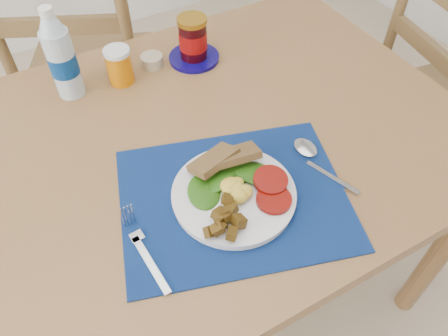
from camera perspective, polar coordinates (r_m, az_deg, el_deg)
name	(u,v)px	position (r m, az deg, el deg)	size (l,w,h in m)	color
table	(173,172)	(1.04, -6.74, -0.56)	(1.40, 0.90, 0.75)	brown
chair_far	(79,48)	(1.62, -18.46, 14.63)	(0.58, 0.57, 1.20)	brown
chair_end	(442,77)	(1.65, 26.55, 10.53)	(0.45, 0.47, 1.10)	brown
placemat	(234,198)	(0.88, 1.27, -3.93)	(0.45, 0.35, 0.00)	#040D33
breakfast_plate	(233,194)	(0.86, 1.13, -3.46)	(0.25, 0.25, 0.06)	silver
fork	(142,246)	(0.83, -10.70, -10.02)	(0.03, 0.19, 0.00)	#B2B5BA
spoon	(313,157)	(0.97, 11.56, 1.45)	(0.05, 0.19, 0.01)	#B2B5BA
water_bottle	(62,58)	(1.12, -20.46, 13.27)	(0.07, 0.07, 0.23)	#ADBFCC
juice_glass	(120,67)	(1.16, -13.48, 12.74)	(0.06, 0.06, 0.09)	#CA6A05
ramekin	(152,61)	(1.21, -9.37, 13.64)	(0.06, 0.06, 0.03)	tan
jam_on_saucer	(193,42)	(1.20, -4.06, 16.13)	(0.14, 0.14, 0.12)	#0B0557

